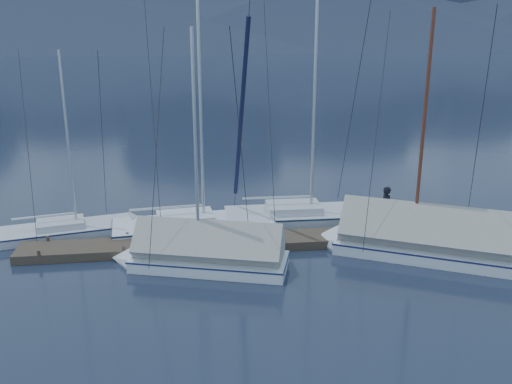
# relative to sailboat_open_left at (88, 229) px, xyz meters

# --- Properties ---
(ground) EXTENTS (1000.00, 1000.00, 0.00)m
(ground) POSITION_rel_sailboat_open_left_xyz_m (6.78, -4.34, -0.14)
(ground) COLOR black
(ground) RESTS_ON ground
(dock) EXTENTS (18.00, 1.50, 0.54)m
(dock) POSITION_rel_sailboat_open_left_xyz_m (6.78, -2.34, -0.03)
(dock) COLOR #382D23
(dock) RESTS_ON ground
(mooring_posts) EXTENTS (15.12, 1.52, 0.35)m
(mooring_posts) POSITION_rel_sailboat_open_left_xyz_m (6.28, -2.34, 0.21)
(mooring_posts) COLOR #382D23
(mooring_posts) RESTS_ON ground
(sailboat_open_left) EXTENTS (6.40, 3.10, 8.16)m
(sailboat_open_left) POSITION_rel_sailboat_open_left_xyz_m (0.00, 0.00, 0.00)
(sailboat_open_left) COLOR #B8BCC6
(sailboat_open_left) RESTS_ON ground
(sailboat_open_mid) EXTENTS (7.90, 3.32, 10.20)m
(sailboat_open_mid) POSITION_rel_sailboat_open_left_xyz_m (5.37, -0.38, 0.04)
(sailboat_open_mid) COLOR silver
(sailboat_open_mid) RESTS_ON ground
(sailboat_open_right) EXTENTS (7.80, 3.34, 10.28)m
(sailboat_open_right) POSITION_rel_sailboat_open_left_xyz_m (10.10, 0.14, 0.04)
(sailboat_open_right) COLOR silver
(sailboat_open_right) RESTS_ON ground
(sailboat_covered_near) EXTENTS (7.77, 5.54, 9.85)m
(sailboat_covered_near) POSITION_rel_sailboat_open_left_xyz_m (12.41, -3.85, 0.35)
(sailboat_covered_near) COLOR white
(sailboat_covered_near) RESTS_ON ground
(sailboat_covered_far) EXTENTS (6.75, 3.74, 9.07)m
(sailboat_covered_far) POSITION_rel_sailboat_open_left_xyz_m (4.39, -4.01, 0.30)
(sailboat_covered_far) COLOR white
(sailboat_covered_far) RESTS_ON ground
(person) EXTENTS (0.49, 0.68, 1.74)m
(person) POSITION_rel_sailboat_open_left_xyz_m (12.22, -1.89, 1.06)
(person) COLOR black
(person) RESTS_ON dock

